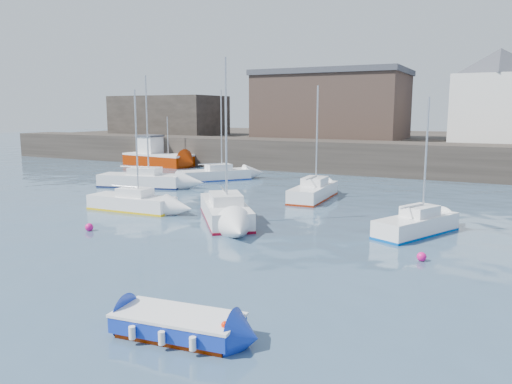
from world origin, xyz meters
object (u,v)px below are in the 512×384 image
at_px(fishing_boat, 156,156).
at_px(buoy_mid, 421,261).
at_px(sailboat_a, 132,202).
at_px(sailboat_f, 313,191).
at_px(buoy_far, 312,199).
at_px(sailboat_e, 142,180).
at_px(buoy_near, 89,231).
at_px(sailboat_c, 417,224).
at_px(blue_dinghy, 178,324).
at_px(sailboat_h, 216,174).
at_px(sailboat_b, 225,210).

bearing_deg(fishing_boat, buoy_mid, -36.84).
xyz_separation_m(sailboat_a, buoy_mid, (17.12, -2.78, -0.50)).
relative_size(sailboat_a, sailboat_f, 0.94).
bearing_deg(buoy_far, sailboat_e, -175.68).
xyz_separation_m(sailboat_e, buoy_far, (13.82, 1.04, -0.56)).
bearing_deg(sailboat_e, buoy_far, 4.32).
bearing_deg(buoy_near, buoy_mid, 8.00).
bearing_deg(fishing_boat, sailboat_c, -32.13).
bearing_deg(buoy_mid, sailboat_a, 170.78).
distance_m(blue_dinghy, sailboat_f, 21.64).
relative_size(sailboat_h, buoy_near, 19.17).
distance_m(sailboat_a, buoy_far, 11.99).
relative_size(sailboat_c, sailboat_h, 0.85).
relative_size(sailboat_c, buoy_near, 16.38).
xyz_separation_m(sailboat_c, buoy_far, (-7.99, 7.11, -0.50)).
distance_m(blue_dinghy, sailboat_c, 14.82).
xyz_separation_m(fishing_boat, buoy_mid, (31.49, -23.59, -1.02)).
distance_m(sailboat_a, sailboat_b, 6.39).
bearing_deg(sailboat_c, buoy_near, -155.89).
height_order(sailboat_b, sailboat_h, sailboat_b).
bearing_deg(buoy_near, blue_dinghy, -35.36).
distance_m(sailboat_f, buoy_far, 0.58).
distance_m(sailboat_e, sailboat_h, 6.74).
distance_m(sailboat_c, buoy_near, 16.11).
bearing_deg(buoy_far, sailboat_a, -133.35).
relative_size(blue_dinghy, buoy_far, 8.83).
distance_m(sailboat_f, buoy_mid, 14.32).
bearing_deg(sailboat_b, buoy_mid, -15.19).
relative_size(sailboat_h, buoy_far, 19.01).
distance_m(sailboat_a, buoy_mid, 17.35).
xyz_separation_m(fishing_boat, buoy_far, (22.59, -12.10, -1.02)).
relative_size(fishing_boat, sailboat_f, 1.09).
relative_size(sailboat_b, sailboat_f, 1.14).
bearing_deg(buoy_far, sailboat_b, -102.09).
xyz_separation_m(sailboat_a, sailboat_b, (6.39, 0.13, 0.06)).
distance_m(sailboat_b, buoy_far, 8.79).
relative_size(sailboat_e, buoy_near, 21.37).
distance_m(fishing_boat, sailboat_h, 13.97).
xyz_separation_m(sailboat_a, sailboat_c, (16.21, 1.61, 0.00)).
distance_m(sailboat_b, sailboat_f, 8.64).
height_order(blue_dinghy, sailboat_h, sailboat_h).
bearing_deg(buoy_near, sailboat_a, 106.92).
bearing_deg(sailboat_b, blue_dinghy, -64.83).
distance_m(sailboat_h, buoy_near, 19.00).
bearing_deg(sailboat_e, fishing_boat, 123.74).
xyz_separation_m(sailboat_b, buoy_far, (1.84, 8.58, -0.56)).
bearing_deg(buoy_mid, sailboat_h, 140.00).
xyz_separation_m(sailboat_b, sailboat_f, (1.99, 8.41, -0.03)).
relative_size(sailboat_b, sailboat_h, 1.12).
distance_m(sailboat_b, buoy_near, 7.08).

